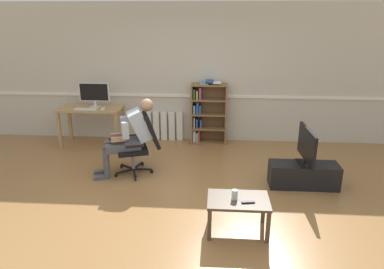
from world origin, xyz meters
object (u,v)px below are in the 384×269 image
at_px(bookshelf, 206,113).
at_px(office_chair, 141,142).
at_px(keyboard, 86,109).
at_px(radiator, 160,126).
at_px(tv_stand, 303,175).
at_px(person_seated, 130,135).
at_px(imac_monitor, 94,93).
at_px(tv_screen, 307,146).
at_px(computer_desk, 91,114).
at_px(coffee_table, 238,204).
at_px(spare_remote, 248,202).
at_px(drinking_glass, 235,195).
at_px(computer_mouse, 103,109).

height_order(bookshelf, office_chair, bookshelf).
bearing_deg(keyboard, bookshelf, 10.78).
bearing_deg(radiator, keyboard, -158.23).
distance_m(keyboard, tv_stand, 4.08).
bearing_deg(office_chair, person_seated, -90.00).
distance_m(imac_monitor, tv_screen, 4.04).
height_order(computer_desk, coffee_table, computer_desk).
distance_m(computer_desk, spare_remote, 4.00).
height_order(keyboard, spare_remote, keyboard).
bearing_deg(coffee_table, computer_desk, 134.41).
height_order(imac_monitor, tv_screen, imac_monitor).
height_order(drinking_glass, spare_remote, drinking_glass).
relative_size(imac_monitor, tv_screen, 0.75).
distance_m(person_seated, spare_remote, 2.35).
bearing_deg(coffee_table, radiator, 114.27).
bearing_deg(drinking_glass, keyboard, 135.85).
xyz_separation_m(coffee_table, drinking_glass, (-0.05, -0.00, 0.12)).
height_order(imac_monitor, person_seated, imac_monitor).
bearing_deg(coffee_table, office_chair, 133.57).
xyz_separation_m(computer_desk, keyboard, (-0.04, -0.14, 0.13)).
xyz_separation_m(computer_mouse, radiator, (1.00, 0.51, -0.48)).
relative_size(computer_mouse, coffee_table, 0.14).
relative_size(computer_desk, keyboard, 2.84).
distance_m(office_chair, spare_remote, 2.26).
distance_m(bookshelf, radiator, 1.00).
distance_m(keyboard, computer_mouse, 0.33).
bearing_deg(tv_stand, drinking_glass, -131.69).
relative_size(imac_monitor, computer_mouse, 5.92).
height_order(keyboard, coffee_table, keyboard).
distance_m(imac_monitor, tv_stand, 4.11).
xyz_separation_m(computer_mouse, bookshelf, (1.95, 0.41, -0.17)).
bearing_deg(spare_remote, imac_monitor, -145.61).
distance_m(office_chair, tv_screen, 2.54).
height_order(imac_monitor, tv_stand, imac_monitor).
height_order(computer_mouse, office_chair, office_chair).
bearing_deg(keyboard, drinking_glass, -44.15).
distance_m(imac_monitor, keyboard, 0.36).
height_order(bookshelf, tv_screen, bookshelf).
bearing_deg(imac_monitor, spare_remote, -46.77).
distance_m(bookshelf, office_chair, 1.81).
relative_size(imac_monitor, tv_stand, 0.59).
bearing_deg(bookshelf, tv_screen, -50.39).
bearing_deg(radiator, imac_monitor, -165.57).
height_order(imac_monitor, spare_remote, imac_monitor).
bearing_deg(office_chair, tv_stand, 63.51).
relative_size(office_chair, tv_screen, 1.24).
height_order(imac_monitor, radiator, imac_monitor).
bearing_deg(spare_remote, keyboard, -142.24).
xyz_separation_m(imac_monitor, office_chair, (1.16, -1.29, -0.50)).
xyz_separation_m(bookshelf, office_chair, (-1.00, -1.51, -0.08)).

